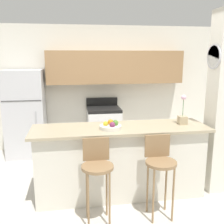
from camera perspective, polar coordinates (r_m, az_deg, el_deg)
ground_plane at (r=3.95m, az=1.76°, el=-17.37°), size 14.00×14.00×0.00m
wall_back at (r=5.51m, az=-1.08°, el=7.10°), size 5.60×0.38×2.55m
pillar_right at (r=3.99m, az=22.92°, el=1.63°), size 0.38×0.33×2.55m
counter_bar at (r=3.72m, az=1.81°, el=-10.63°), size 2.40×0.68×1.00m
refrigerator at (r=5.34m, az=-18.34°, el=-0.34°), size 0.73×0.64×1.69m
stove_range at (r=5.41m, az=-1.81°, el=-3.73°), size 0.66×0.63×1.07m
bar_stool_left at (r=3.10m, az=-3.24°, el=-12.03°), size 0.37×0.37×1.00m
bar_stool_right at (r=3.25m, az=10.39°, el=-11.01°), size 0.37×0.37×1.00m
orchid_vase at (r=3.81m, az=15.12°, el=-0.83°), size 0.11×0.11×0.42m
fruit_bowl at (r=3.46m, az=-0.25°, el=-3.07°), size 0.29×0.29×0.12m
trash_bin at (r=5.26m, az=-11.85°, el=-7.59°), size 0.28×0.28×0.38m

